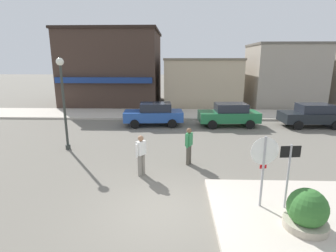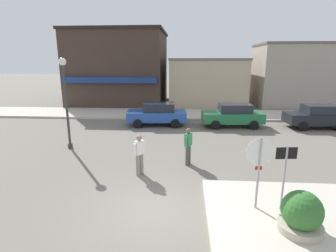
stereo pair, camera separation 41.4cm
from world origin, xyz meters
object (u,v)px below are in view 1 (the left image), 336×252
(parked_car_third, at_px, (312,115))
(pedestrian_crossing_far, at_px, (141,154))
(lamp_post, at_px, (63,91))
(one_way_sign, at_px, (289,170))
(pedestrian_crossing_near, at_px, (189,145))
(parked_car_second, at_px, (229,114))
(planter, at_px, (306,213))
(parked_car_nearest, at_px, (154,114))
(stop_sign, at_px, (264,163))

(parked_car_third, xyz_separation_m, pedestrian_crossing_far, (-10.46, -8.12, 0.06))
(lamp_post, height_order, pedestrian_crossing_far, lamp_post)
(one_way_sign, xyz_separation_m, parked_car_third, (5.91, 10.54, -0.52))
(lamp_post, bearing_deg, pedestrian_crossing_near, -16.47)
(parked_car_third, distance_m, pedestrian_crossing_far, 13.24)
(lamp_post, height_order, parked_car_second, lamp_post)
(parked_car_second, bearing_deg, pedestrian_crossing_near, -113.55)
(pedestrian_crossing_near, bearing_deg, planter, -58.53)
(planter, relative_size, lamp_post, 0.27)
(pedestrian_crossing_near, bearing_deg, parked_car_nearest, 106.68)
(planter, relative_size, pedestrian_crossing_near, 0.76)
(one_way_sign, height_order, pedestrian_crossing_far, one_way_sign)
(stop_sign, relative_size, planter, 1.88)
(stop_sign, distance_m, parked_car_nearest, 11.31)
(parked_car_nearest, relative_size, parked_car_second, 1.01)
(planter, bearing_deg, one_way_sign, 98.31)
(parked_car_second, xyz_separation_m, pedestrian_crossing_near, (-3.03, -6.96, 0.06))
(one_way_sign, height_order, pedestrian_crossing_near, one_way_sign)
(lamp_post, relative_size, parked_car_nearest, 1.10)
(parked_car_second, bearing_deg, one_way_sign, -91.99)
(planter, height_order, pedestrian_crossing_far, pedestrian_crossing_far)
(one_way_sign, xyz_separation_m, parked_car_second, (0.37, 10.57, -0.52))
(stop_sign, xyz_separation_m, parked_car_third, (6.61, 10.47, -0.71))
(stop_sign, xyz_separation_m, lamp_post, (-7.99, 5.32, 1.44))
(lamp_post, xyz_separation_m, parked_car_second, (9.05, 5.18, -2.15))
(parked_car_second, bearing_deg, parked_car_nearest, 179.62)
(one_way_sign, relative_size, parked_car_third, 0.52)
(lamp_post, xyz_separation_m, parked_car_nearest, (3.93, 5.21, -2.15))
(parked_car_second, bearing_deg, parked_car_third, -0.28)
(stop_sign, relative_size, parked_car_second, 0.56)
(lamp_post, height_order, parked_car_nearest, lamp_post)
(planter, xyz_separation_m, pedestrian_crossing_near, (-2.81, 4.59, 0.31))
(pedestrian_crossing_near, xyz_separation_m, pedestrian_crossing_far, (-1.89, -1.19, 0.00))
(one_way_sign, distance_m, parked_car_third, 12.10)
(pedestrian_crossing_near, bearing_deg, one_way_sign, -53.59)
(stop_sign, distance_m, pedestrian_crossing_near, 4.11)
(stop_sign, height_order, planter, stop_sign)
(planter, relative_size, parked_car_nearest, 0.30)
(planter, distance_m, parked_car_nearest, 12.57)
(lamp_post, height_order, parked_car_third, lamp_post)
(one_way_sign, distance_m, pedestrian_crossing_near, 4.51)
(stop_sign, relative_size, one_way_sign, 1.10)
(stop_sign, xyz_separation_m, parked_car_nearest, (-4.06, 10.53, -0.71))
(planter, relative_size, parked_car_second, 0.30)
(lamp_post, distance_m, pedestrian_crossing_near, 6.62)
(lamp_post, bearing_deg, parked_car_second, 29.76)
(stop_sign, xyz_separation_m, pedestrian_crossing_near, (-1.97, 3.54, -0.65))
(pedestrian_crossing_near, relative_size, pedestrian_crossing_far, 1.00)
(lamp_post, bearing_deg, stop_sign, -33.69)
(pedestrian_crossing_far, bearing_deg, parked_car_second, 58.88)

